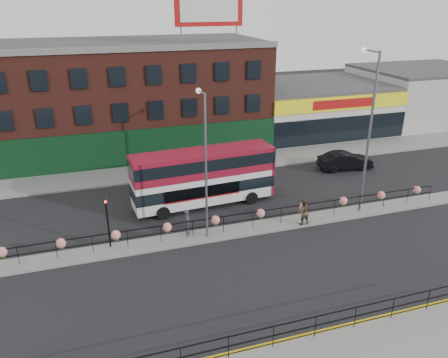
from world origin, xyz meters
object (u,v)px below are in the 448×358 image
object	(u,v)px
car	(345,161)
lamp_column_east	(369,120)
pedestrian_b	(303,212)
pedestrian_a	(188,222)
lamp_column_west	(205,154)
double_decker_bus	(204,172)

from	to	relation	value
car	lamp_column_east	distance (m)	10.00
lamp_column_east	pedestrian_b	bearing A→B (deg)	-169.18
pedestrian_b	pedestrian_a	bearing A→B (deg)	-5.47
pedestrian_a	lamp_column_west	distance (m)	4.62
lamp_column_east	pedestrian_a	bearing A→B (deg)	179.94
pedestrian_b	lamp_column_east	xyz separation A→B (m)	(4.81, 0.92, 5.55)
pedestrian_b	car	bearing A→B (deg)	-133.91
pedestrian_a	pedestrian_b	distance (m)	7.57
pedestrian_b	lamp_column_west	size ratio (longest dim) A/B	0.20
lamp_column_east	lamp_column_west	bearing A→B (deg)	-178.39
pedestrian_a	lamp_column_east	distance (m)	13.53
pedestrian_a	lamp_column_west	xyz separation A→B (m)	(1.09, -0.33, 4.48)
car	lamp_column_west	distance (m)	17.31
double_decker_bus	pedestrian_b	distance (m)	7.51
pedestrian_a	car	bearing A→B (deg)	-45.66
pedestrian_a	lamp_column_west	world-z (taller)	lamp_column_west
pedestrian_b	lamp_column_east	size ratio (longest dim) A/B	0.17
double_decker_bus	lamp_column_west	distance (m)	5.52
lamp_column_west	lamp_column_east	size ratio (longest dim) A/B	0.83
lamp_column_west	lamp_column_east	world-z (taller)	lamp_column_east
pedestrian_a	pedestrian_b	world-z (taller)	pedestrian_b
double_decker_bus	lamp_column_west	xyz separation A→B (m)	(-1.13, -4.52, 2.96)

